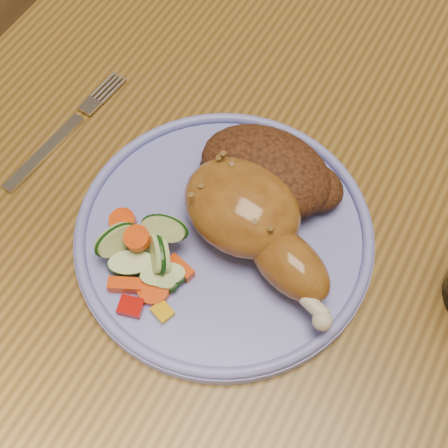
# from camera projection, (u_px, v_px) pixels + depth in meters

# --- Properties ---
(ground) EXTENTS (4.00, 4.00, 0.00)m
(ground) POSITION_uv_depth(u_px,v_px,m) (289.00, 412.00, 1.23)
(ground) COLOR brown
(ground) RESTS_ON ground
(dining_table) EXTENTS (0.90, 1.40, 0.75)m
(dining_table) POSITION_uv_depth(u_px,v_px,m) (347.00, 267.00, 0.65)
(dining_table) COLOR brown
(dining_table) RESTS_ON ground
(plate) EXTENTS (0.27, 0.27, 0.01)m
(plate) POSITION_uv_depth(u_px,v_px,m) (224.00, 235.00, 0.57)
(plate) COLOR #7379D1
(plate) RESTS_ON dining_table
(plate_rim) EXTENTS (0.27, 0.27, 0.01)m
(plate_rim) POSITION_uv_depth(u_px,v_px,m) (224.00, 229.00, 0.56)
(plate_rim) COLOR #7379D1
(plate_rim) RESTS_ON plate
(chicken_leg) EXTENTS (0.18, 0.12, 0.06)m
(chicken_leg) POSITION_uv_depth(u_px,v_px,m) (253.00, 220.00, 0.54)
(chicken_leg) COLOR #8F591E
(chicken_leg) RESTS_ON plate
(rice_pilaf) EXTENTS (0.13, 0.09, 0.05)m
(rice_pilaf) POSITION_uv_depth(u_px,v_px,m) (268.00, 173.00, 0.57)
(rice_pilaf) COLOR #4C2713
(rice_pilaf) RESTS_ON plate
(vegetable_pile) EXTENTS (0.10, 0.10, 0.05)m
(vegetable_pile) POSITION_uv_depth(u_px,v_px,m) (146.00, 256.00, 0.54)
(vegetable_pile) COLOR #A50A05
(vegetable_pile) RESTS_ON plate
(fork) EXTENTS (0.03, 0.15, 0.00)m
(fork) POSITION_uv_depth(u_px,v_px,m) (62.00, 135.00, 0.63)
(fork) COLOR silver
(fork) RESTS_ON dining_table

